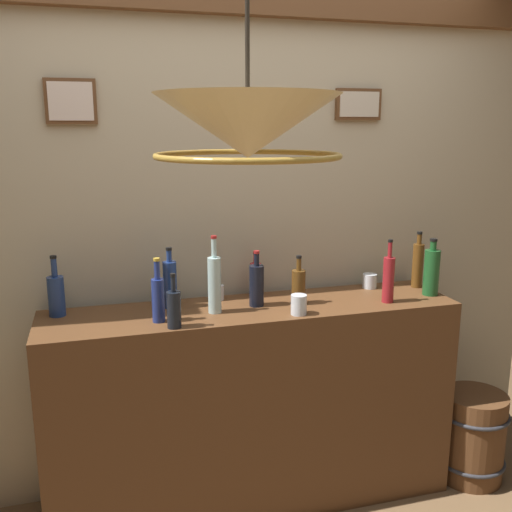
% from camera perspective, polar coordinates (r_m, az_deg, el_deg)
% --- Properties ---
extents(panelled_rear_partition, '(3.35, 0.15, 2.62)m').
position_cam_1_polar(panelled_rear_partition, '(2.81, -1.93, 4.27)').
color(panelled_rear_partition, '#BCAD8E').
rests_on(panelled_rear_partition, ground).
extents(bar_shelf_unit, '(1.90, 0.43, 0.99)m').
position_cam_1_polar(bar_shelf_unit, '(2.81, -0.29, -14.68)').
color(bar_shelf_unit, brown).
rests_on(bar_shelf_unit, ground).
extents(liquor_bottle_scotch, '(0.06, 0.06, 0.29)m').
position_cam_1_polar(liquor_bottle_scotch, '(3.03, 15.78, -0.80)').
color(liquor_bottle_scotch, brown).
rests_on(liquor_bottle_scotch, bar_shelf_unit).
extents(liquor_bottle_vermouth, '(0.06, 0.06, 0.23)m').
position_cam_1_polar(liquor_bottle_vermouth, '(2.65, 4.24, -2.98)').
color(liquor_bottle_vermouth, '#5A3915').
rests_on(liquor_bottle_vermouth, bar_shelf_unit).
extents(liquor_bottle_sherry, '(0.05, 0.05, 0.28)m').
position_cam_1_polar(liquor_bottle_sherry, '(2.44, -9.70, -4.10)').
color(liquor_bottle_sherry, navy).
rests_on(liquor_bottle_sherry, bar_shelf_unit).
extents(liquor_bottle_rye, '(0.07, 0.07, 0.26)m').
position_cam_1_polar(liquor_bottle_rye, '(2.62, 0.06, -2.85)').
color(liquor_bottle_rye, black).
rests_on(liquor_bottle_rye, bar_shelf_unit).
extents(liquor_bottle_gin, '(0.06, 0.06, 0.35)m').
position_cam_1_polar(liquor_bottle_gin, '(2.52, -4.15, -2.71)').
color(liquor_bottle_gin, silver).
rests_on(liquor_bottle_gin, bar_shelf_unit).
extents(liquor_bottle_mezcal, '(0.07, 0.07, 0.27)m').
position_cam_1_polar(liquor_bottle_mezcal, '(2.63, -19.24, -3.63)').
color(liquor_bottle_mezcal, navy).
rests_on(liquor_bottle_mezcal, bar_shelf_unit).
extents(liquor_bottle_whiskey, '(0.08, 0.08, 0.28)m').
position_cam_1_polar(liquor_bottle_whiskey, '(2.91, 17.04, -1.47)').
color(liquor_bottle_whiskey, '#1B5225').
rests_on(liquor_bottle_whiskey, bar_shelf_unit).
extents(liquor_bottle_brandy, '(0.06, 0.06, 0.23)m').
position_cam_1_polar(liquor_bottle_brandy, '(2.36, -8.16, -5.17)').
color(liquor_bottle_brandy, black).
rests_on(liquor_bottle_brandy, bar_shelf_unit).
extents(liquor_bottle_vodka, '(0.06, 0.06, 0.28)m').
position_cam_1_polar(liquor_bottle_vodka, '(2.62, -8.55, -2.71)').
color(liquor_bottle_vodka, navy).
rests_on(liquor_bottle_vodka, bar_shelf_unit).
extents(liquor_bottle_amaro, '(0.05, 0.05, 0.30)m').
position_cam_1_polar(liquor_bottle_amaro, '(2.74, 13.03, -2.18)').
color(liquor_bottle_amaro, maroon).
rests_on(liquor_bottle_amaro, bar_shelf_unit).
extents(liquor_bottle_port, '(0.05, 0.05, 0.22)m').
position_cam_1_polar(liquor_bottle_port, '(2.77, -0.05, -2.21)').
color(liquor_bottle_port, maroon).
rests_on(liquor_bottle_port, bar_shelf_unit).
extents(glass_tumbler_rocks, '(0.06, 0.06, 0.07)m').
position_cam_1_polar(glass_tumbler_rocks, '(2.73, -3.81, -3.64)').
color(glass_tumbler_rocks, silver).
rests_on(glass_tumbler_rocks, bar_shelf_unit).
extents(glass_tumbler_highball, '(0.07, 0.07, 0.07)m').
position_cam_1_polar(glass_tumbler_highball, '(2.97, 11.23, -2.45)').
color(glass_tumbler_highball, silver).
rests_on(glass_tumbler_highball, bar_shelf_unit).
extents(glass_tumbler_shot, '(0.07, 0.07, 0.09)m').
position_cam_1_polar(glass_tumbler_shot, '(2.52, 4.27, -4.84)').
color(glass_tumbler_shot, silver).
rests_on(glass_tumbler_shot, bar_shelf_unit).
extents(pendant_lamp, '(0.50, 0.50, 0.61)m').
position_cam_1_polar(pendant_lamp, '(1.53, -0.84, 12.55)').
color(pendant_lamp, beige).
extents(wooden_barrel, '(0.35, 0.35, 0.46)m').
position_cam_1_polar(wooden_barrel, '(3.29, 20.66, -16.37)').
color(wooden_barrel, brown).
rests_on(wooden_barrel, ground).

